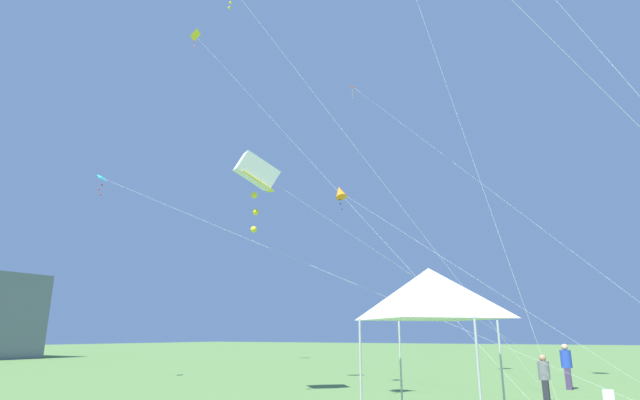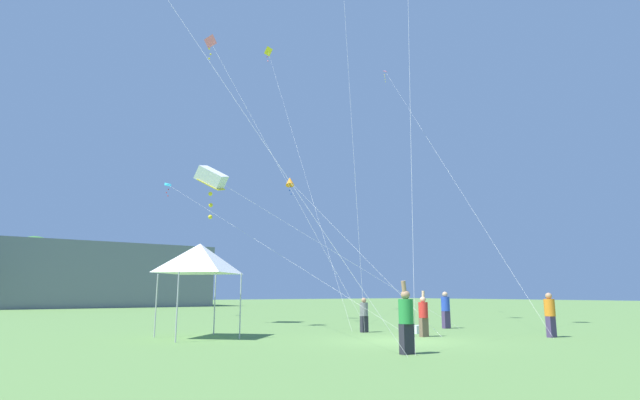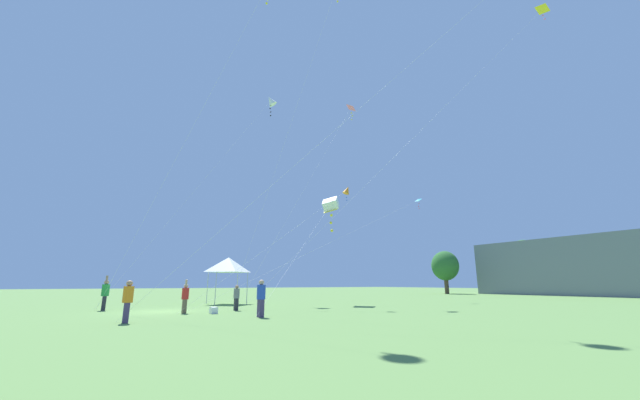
# 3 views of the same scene
# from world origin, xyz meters

# --- Properties ---
(festival_tent) EXTENTS (2.78, 2.78, 3.69)m
(festival_tent) POSITION_xyz_m (-5.67, 5.52, 3.09)
(festival_tent) COLOR #B7B7BC
(festival_tent) RESTS_ON ground
(cooler_box) EXTENTS (0.57, 0.34, 0.34)m
(cooler_box) POSITION_xyz_m (3.11, 2.19, 0.17)
(cooler_box) COLOR white
(cooler_box) RESTS_ON ground
(person_grey_shirt) EXTENTS (0.36, 0.36, 1.52)m
(person_grey_shirt) POSITION_xyz_m (1.53, 3.96, 0.82)
(person_grey_shirt) COLOR #282833
(person_grey_shirt) RESTS_ON ground
(person_blue_shirt) EXTENTS (0.42, 0.42, 1.79)m
(person_blue_shirt) POSITION_xyz_m (6.48, 3.57, 0.96)
(person_blue_shirt) COLOR #473860
(person_blue_shirt) RESTS_ON ground
(kite_yellow_delta_2) EXTENTS (9.42, 25.42, 27.08)m
(kite_yellow_delta_2) POSITION_xyz_m (9.89, 28.97, 26.33)
(kite_yellow_delta_2) COLOR silver
(kite_yellow_delta_2) RESTS_ON ground
(kite_white_box_3) EXTENTS (10.16, 11.22, 9.25)m
(kite_white_box_3) POSITION_xyz_m (-2.15, 13.28, 8.33)
(kite_white_box_3) COLOR silver
(kite_white_box_3) RESTS_ON ground
(kite_pink_delta_4) EXTENTS (9.99, 19.86, 21.31)m
(kite_pink_delta_4) POSITION_xyz_m (14.71, 15.90, 19.86)
(kite_pink_delta_4) COLOR silver
(kite_pink_delta_4) RESTS_ON ground
(kite_cyan_delta_5) EXTENTS (3.36, 22.72, 10.13)m
(kite_cyan_delta_5) POSITION_xyz_m (-1.39, 22.73, 9.53)
(kite_cyan_delta_5) COLOR silver
(kite_cyan_delta_5) RESTS_ON ground
(kite_orange_diamond_6) EXTENTS (0.65, 11.85, 8.86)m
(kite_orange_diamond_6) POSITION_xyz_m (2.34, 11.81, 8.44)
(kite_orange_diamond_6) COLOR silver
(kite_orange_diamond_6) RESTS_ON ground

